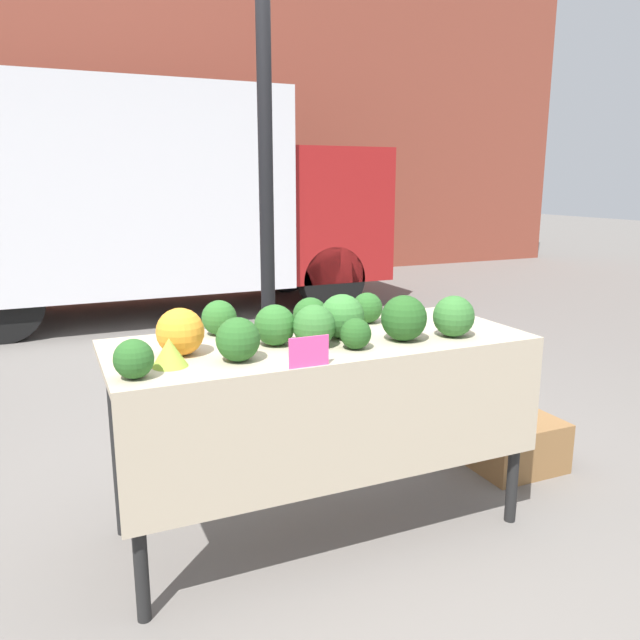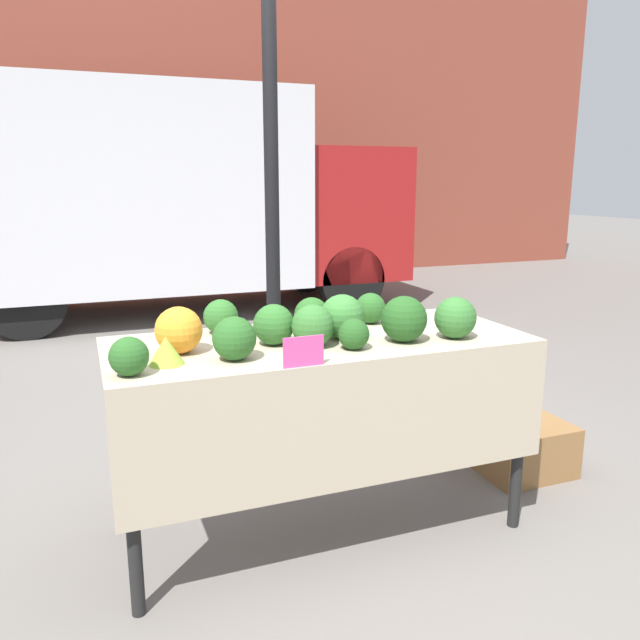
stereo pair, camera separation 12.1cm
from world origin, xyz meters
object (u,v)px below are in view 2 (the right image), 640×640
Objects in this scene: parked_truck at (167,197)px; produce_crate at (524,448)px; orange_cauliflower at (179,330)px; price_sign at (304,352)px.

produce_crate is (1.13, -4.87, -1.20)m from parked_truck.
produce_crate is (1.78, 0.13, -0.82)m from orange_cauliflower.
price_sign is at bearing -92.89° from parked_truck.
price_sign is at bearing -161.64° from produce_crate.
parked_truck is at bearing 82.56° from orange_cauliflower.
price_sign is 0.33× the size of produce_crate.
parked_truck is 33.47× the size of price_sign.
parked_truck reaches higher than price_sign.
parked_truck is 5.35m from price_sign.
parked_truck is 11.09× the size of produce_crate.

